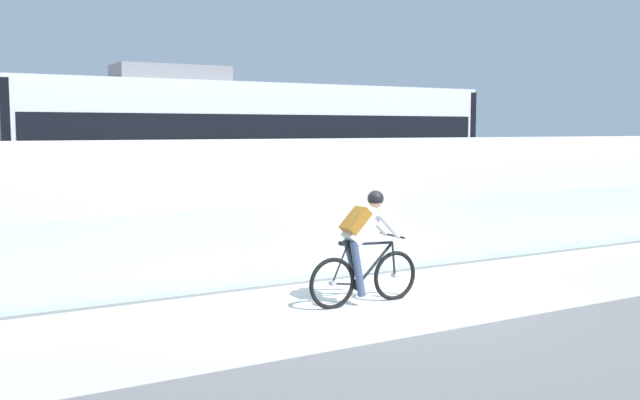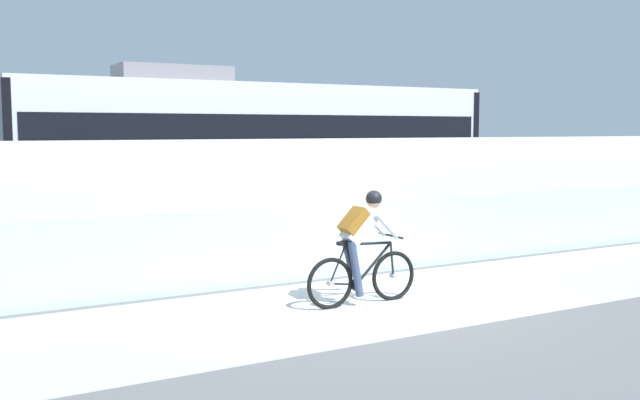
{
  "view_description": "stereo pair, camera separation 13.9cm",
  "coord_description": "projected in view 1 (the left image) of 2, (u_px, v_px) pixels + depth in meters",
  "views": [
    {
      "loc": [
        -5.9,
        -8.34,
        2.47
      ],
      "look_at": [
        0.29,
        2.35,
        1.25
      ],
      "focal_mm": 40.7,
      "sensor_mm": 36.0,
      "label": 1
    },
    {
      "loc": [
        -5.78,
        -8.41,
        2.47
      ],
      "look_at": [
        0.29,
        2.35,
        1.25
      ],
      "focal_mm": 40.7,
      "sensor_mm": 36.0,
      "label": 2
    }
  ],
  "objects": [
    {
      "name": "tram_rail_far",
      "position": [
        197.0,
        235.0,
        16.88
      ],
      "size": [
        32.0,
        0.08,
        0.01
      ],
      "primitive_type": "cube",
      "color": "#595654",
      "rests_on": "ground"
    },
    {
      "name": "bike_path_deck",
      "position": [
        384.0,
        301.0,
        10.37
      ],
      "size": [
        32.0,
        3.2,
        0.01
      ],
      "primitive_type": "cube",
      "color": "beige",
      "rests_on": "ground"
    },
    {
      "name": "ground_plane",
      "position": [
        384.0,
        302.0,
        10.37
      ],
      "size": [
        200.0,
        200.0,
        0.0
      ],
      "primitive_type": "plane",
      "color": "slate"
    },
    {
      "name": "cyclist_on_bike",
      "position": [
        364.0,
        249.0,
        10.11
      ],
      "size": [
        1.77,
        0.58,
        1.61
      ],
      "color": "black",
      "rests_on": "ground"
    },
    {
      "name": "concrete_barrier_wall",
      "position": [
        271.0,
        201.0,
        13.4
      ],
      "size": [
        32.0,
        0.36,
        2.28
      ],
      "primitive_type": "cube",
      "color": "silver",
      "rests_on": "ground"
    },
    {
      "name": "glass_parapet",
      "position": [
        320.0,
        242.0,
        11.9
      ],
      "size": [
        32.0,
        0.05,
        1.24
      ],
      "primitive_type": "cube",
      "color": "#ADC6C1",
      "rests_on": "ground"
    },
    {
      "name": "tram_rail_near",
      "position": [
        220.0,
        243.0,
        15.65
      ],
      "size": [
        32.0,
        0.08,
        0.01
      ],
      "primitive_type": "cube",
      "color": "#595654",
      "rests_on": "ground"
    },
    {
      "name": "tram",
      "position": [
        255.0,
        154.0,
        16.67
      ],
      "size": [
        11.06,
        2.54,
        3.81
      ],
      "color": "silver",
      "rests_on": "ground"
    }
  ]
}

